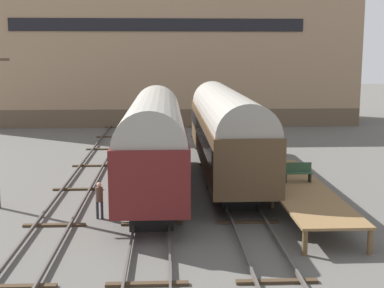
{
  "coord_description": "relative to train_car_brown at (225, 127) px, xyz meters",
  "views": [
    {
      "loc": [
        0.64,
        -24.72,
        7.15
      ],
      "look_at": [
        2.04,
        4.34,
        2.2
      ],
      "focal_mm": 50.0,
      "sensor_mm": 36.0,
      "label": 1
    }
  ],
  "objects": [
    {
      "name": "ground_plane",
      "position": [
        -4.09,
        -6.12,
        -2.89
      ],
      "size": [
        200.0,
        200.0,
        0.0
      ],
      "primitive_type": "plane",
      "color": "#56544F"
    },
    {
      "name": "track_left",
      "position": [
        -8.17,
        -6.12,
        -2.75
      ],
      "size": [
        2.6,
        60.0,
        0.26
      ],
      "color": "#4C4742",
      "rests_on": "ground"
    },
    {
      "name": "track_middle",
      "position": [
        -4.09,
        -6.12,
        -2.75
      ],
      "size": [
        2.6,
        60.0,
        0.26
      ],
      "color": "#4C4742",
      "rests_on": "ground"
    },
    {
      "name": "track_right",
      "position": [
        0.0,
        -6.12,
        -2.75
      ],
      "size": [
        2.6,
        60.0,
        0.26
      ],
      "color": "#4C4742",
      "rests_on": "ground"
    },
    {
      "name": "train_car_brown",
      "position": [
        0.0,
        0.0,
        0.0
      ],
      "size": [
        3.08,
        18.61,
        5.1
      ],
      "color": "black",
      "rests_on": "ground"
    },
    {
      "name": "train_car_maroon",
      "position": [
        -4.09,
        -3.55,
        -0.02
      ],
      "size": [
        3.08,
        16.21,
        5.09
      ],
      "color": "black",
      "rests_on": "ground"
    },
    {
      "name": "station_platform",
      "position": [
        2.65,
        -6.88,
        -1.93
      ],
      "size": [
        2.67,
        12.24,
        1.04
      ],
      "color": "brown",
      "rests_on": "ground"
    },
    {
      "name": "bench",
      "position": [
        2.85,
        -5.96,
        -1.36
      ],
      "size": [
        1.4,
        0.4,
        0.91
      ],
      "color": "#2D4C33",
      "rests_on": "station_platform"
    },
    {
      "name": "person_worker",
      "position": [
        -6.39,
        -8.16,
        -1.91
      ],
      "size": [
        0.32,
        0.32,
        1.63
      ],
      "color": "#282833",
      "rests_on": "ground"
    },
    {
      "name": "warehouse_building",
      "position": [
        -4.22,
        26.02,
        6.02
      ],
      "size": [
        39.76,
        10.36,
        17.82
      ],
      "color": "brown",
      "rests_on": "ground"
    }
  ]
}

